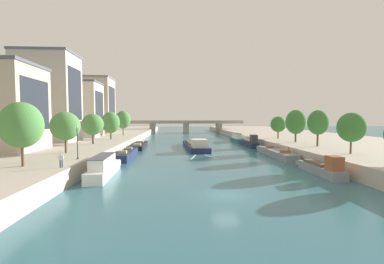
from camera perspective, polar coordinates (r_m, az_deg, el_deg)
The scene contains 27 objects.
ground_plane at distance 26.28m, azimuth 7.44°, elevation -13.79°, with size 400.00×400.00×0.00m, color #336675.
quay_left at distance 85.34m, azimuth -23.93°, elevation -1.52°, with size 36.00×170.00×2.11m, color #B7AD9E.
quay_right at distance 89.15m, azimuth 22.81°, elevation -1.30°, with size 36.00×170.00×2.11m, color #B7AD9E.
barge_midriver at distance 63.62m, azimuth 0.76°, elevation -2.93°, with size 5.66×21.76×2.86m.
wake_behind_barge at distance 50.11m, azimuth 2.31°, elevation -5.59°, with size 5.59×6.06×0.03m.
moored_boat_left_downstream at distance 35.93m, azimuth -18.97°, elevation -7.41°, with size 2.66×11.62×2.78m.
moored_boat_left_far at distance 50.74m, azimuth -14.29°, elevation -4.79°, with size 2.52×13.02×2.45m.
moored_boat_left_gap_after at distance 67.85m, azimuth -11.59°, elevation -2.90°, with size 3.56×16.15×2.12m.
moored_boat_right_near at distance 39.04m, azimuth 26.75°, elevation -7.12°, with size 2.28×10.27×2.94m.
moored_boat_right_end at distance 54.16m, azimuth 18.09°, elevation -4.39°, with size 3.05×16.53×2.37m.
moored_boat_right_second at distance 69.17m, azimuth 12.73°, elevation -2.39°, with size 2.04×11.45×3.40m.
moored_boat_right_downstream at distance 82.70m, azimuth 9.85°, elevation -1.36°, with size 1.97×10.89×2.80m.
tree_left_past_mid at distance 34.88m, azimuth -33.64°, elevation 1.29°, with size 4.57×4.57×7.33m.
tree_left_midway at distance 44.85m, azimuth -26.31°, elevation 1.17°, with size 4.43×4.43×6.48m.
tree_left_by_lamp at distance 58.10m, azimuth -21.18°, elevation 1.54°, with size 4.47×4.47×6.36m.
tree_left_far at distance 69.64m, azimuth -17.61°, elevation 2.00°, with size 4.60×4.60×7.03m.
tree_left_second at distance 83.09m, azimuth -15.09°, elevation 2.65°, with size 4.70×4.70×7.67m.
tree_right_far at distance 46.29m, azimuth 31.88°, elevation 0.89°, with size 4.07×4.07×6.34m.
tree_right_third at distance 55.42m, azimuth 26.18°, elevation 1.90°, with size 3.90×3.90×7.02m.
tree_right_by_lamp at distance 62.76m, azimuth 22.06°, elevation 2.07°, with size 4.49×4.49×7.34m.
tree_right_end_of_row at distance 72.25m, azimuth 18.60°, elevation 1.63°, with size 4.00×4.00×5.90m.
lamppost_left_bank at distance 37.48m, azimuth -24.11°, elevation -1.83°, with size 0.28×0.28×4.46m.
building_left_corner at distance 68.67m, azimuth -29.29°, elevation 6.74°, with size 12.61×9.84×20.53m.
building_left_far_end at distance 82.53m, azimuth -24.64°, elevation 4.61°, with size 14.73×9.85×15.98m.
building_left_tall at distance 102.06m, azimuth -20.48°, elevation 5.60°, with size 11.83×11.62×20.34m.
bridge_far at distance 129.05m, azimuth -1.33°, elevation 1.55°, with size 57.29×4.40×6.26m.
person_on_quay at distance 32.15m, azimuth -27.06°, elevation -5.42°, with size 0.49×0.32×1.62m.
Camera 1 is at (-4.81, -24.68, 7.67)m, focal length 24.03 mm.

